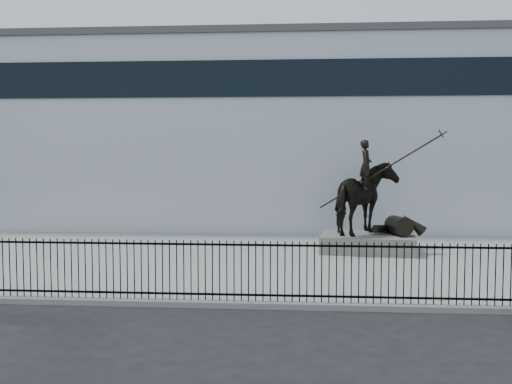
{
  "coord_description": "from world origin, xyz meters",
  "views": [
    {
      "loc": [
        2.03,
        -13.29,
        3.88
      ],
      "look_at": [
        0.51,
        6.0,
        2.52
      ],
      "focal_mm": 42.0,
      "sensor_mm": 36.0,
      "label": 1
    }
  ],
  "objects": [
    {
      "name": "equestrian_statue",
      "position": [
        4.49,
        8.82,
        2.1
      ],
      "size": [
        4.29,
        2.92,
        3.66
      ],
      "rotation": [
        0.0,
        0.0,
        -0.12
      ],
      "color": "black",
      "rests_on": "statue_plinth"
    },
    {
      "name": "ground",
      "position": [
        0.0,
        0.0,
        0.0
      ],
      "size": [
        120.0,
        120.0,
        0.0
      ],
      "primitive_type": "plane",
      "color": "black",
      "rests_on": "ground"
    },
    {
      "name": "plaza",
      "position": [
        0.0,
        7.0,
        0.07
      ],
      "size": [
        30.0,
        12.0,
        0.15
      ],
      "primitive_type": "cube",
      "color": "gray",
      "rests_on": "ground"
    },
    {
      "name": "statue_plinth",
      "position": [
        4.43,
        8.82,
        0.47
      ],
      "size": [
        3.63,
        2.71,
        0.63
      ],
      "primitive_type": "cube",
      "rotation": [
        0.0,
        0.0,
        -0.12
      ],
      "color": "#52504B",
      "rests_on": "plaza"
    },
    {
      "name": "picket_fence",
      "position": [
        0.0,
        1.25,
        0.9
      ],
      "size": [
        22.1,
        0.1,
        1.5
      ],
      "color": "black",
      "rests_on": "plaza"
    },
    {
      "name": "building",
      "position": [
        0.0,
        20.0,
        4.5
      ],
      "size": [
        44.0,
        14.0,
        9.0
      ],
      "primitive_type": "cube",
      "color": "silver",
      "rests_on": "ground"
    }
  ]
}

